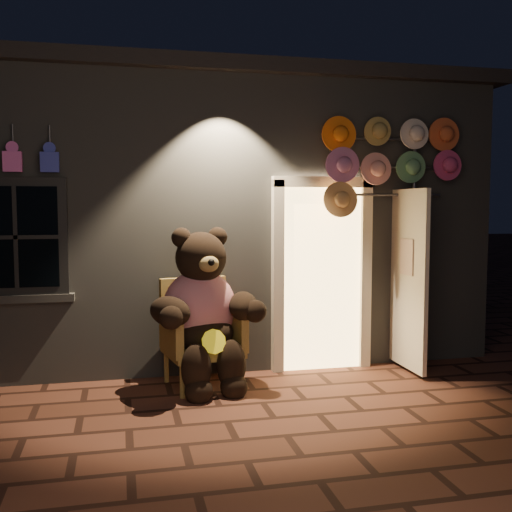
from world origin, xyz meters
name	(u,v)px	position (x,y,z in m)	size (l,w,h in m)	color
ground	(227,422)	(0.00, 0.00, 0.00)	(60.00, 60.00, 0.00)	brown
shop_building	(180,214)	(0.00, 3.99, 1.74)	(7.30, 5.95, 3.51)	slate
wicker_armchair	(200,332)	(-0.08, 1.16, 0.55)	(0.87, 0.81, 1.10)	#AC8A42
teddy_bear	(203,311)	(-0.07, 1.02, 0.79)	(1.21, 1.04, 1.69)	red
hat_rack	(389,159)	(2.07, 1.28, 2.38)	(1.61, 0.22, 2.85)	#59595E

